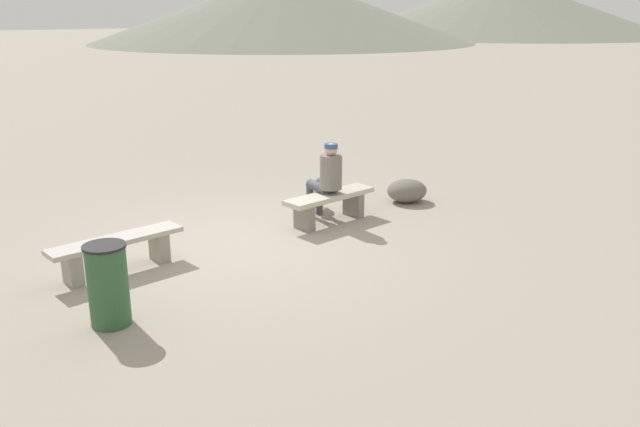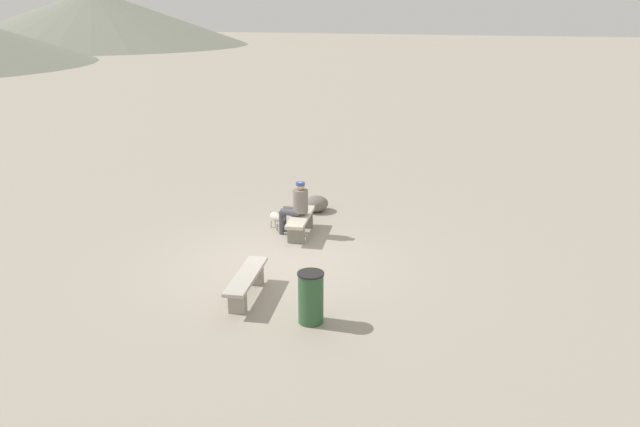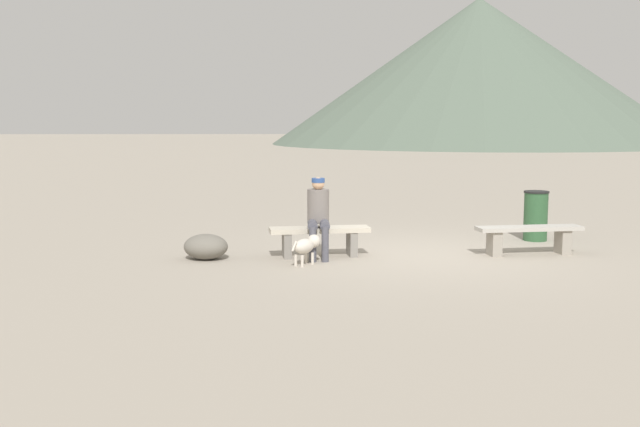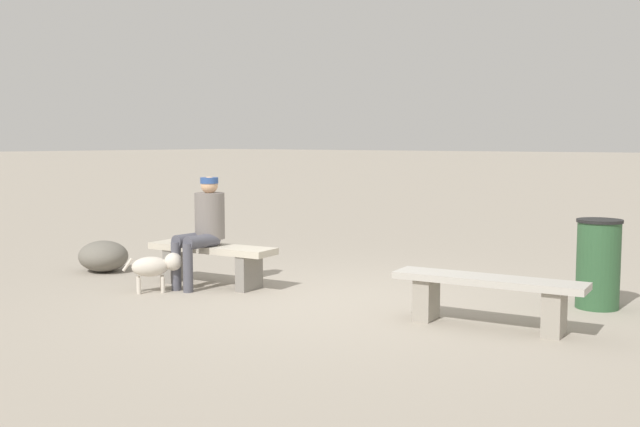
{
  "view_description": "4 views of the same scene",
  "coord_description": "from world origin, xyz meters",
  "px_view_note": "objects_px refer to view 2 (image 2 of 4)",
  "views": [
    {
      "loc": [
        -4.01,
        -7.8,
        3.18
      ],
      "look_at": [
        1.11,
        -0.42,
        0.37
      ],
      "focal_mm": 36.88,
      "sensor_mm": 36.0,
      "label": 1
    },
    {
      "loc": [
        -11.09,
        -4.23,
        4.99
      ],
      "look_at": [
        1.51,
        -0.42,
        0.6
      ],
      "focal_mm": 35.17,
      "sensor_mm": 36.0,
      "label": 2
    },
    {
      "loc": [
        1.9,
        11.47,
        2.13
      ],
      "look_at": [
        1.65,
        0.4,
        0.72
      ],
      "focal_mm": 41.19,
      "sensor_mm": 36.0,
      "label": 3
    },
    {
      "loc": [
        -4.47,
        6.08,
        1.65
      ],
      "look_at": [
        0.76,
        -0.79,
        0.81
      ],
      "focal_mm": 42.02,
      "sensor_mm": 36.0,
      "label": 4
    }
  ],
  "objects_px": {
    "seated_person": "(296,204)",
    "trash_bin": "(311,298)",
    "bench_left": "(247,281)",
    "bench_right": "(301,221)",
    "dog": "(277,217)",
    "boulder": "(316,204)"
  },
  "relations": [
    {
      "from": "bench_left",
      "to": "boulder",
      "type": "relative_size",
      "value": 2.51
    },
    {
      "from": "dog",
      "to": "boulder",
      "type": "height_order",
      "value": "dog"
    },
    {
      "from": "seated_person",
      "to": "dog",
      "type": "xyz_separation_m",
      "value": [
        0.18,
        0.54,
        -0.43
      ]
    },
    {
      "from": "seated_person",
      "to": "trash_bin",
      "type": "xyz_separation_m",
      "value": [
        -3.91,
        -1.58,
        -0.28
      ]
    },
    {
      "from": "trash_bin",
      "to": "boulder",
      "type": "bearing_deg",
      "value": 16.42
    },
    {
      "from": "bench_left",
      "to": "bench_right",
      "type": "height_order",
      "value": "bench_right"
    },
    {
      "from": "seated_person",
      "to": "trash_bin",
      "type": "height_order",
      "value": "seated_person"
    },
    {
      "from": "dog",
      "to": "bench_right",
      "type": "bearing_deg",
      "value": 18.64
    },
    {
      "from": "bench_left",
      "to": "boulder",
      "type": "xyz_separation_m",
      "value": [
        5.11,
        0.29,
        -0.12
      ]
    },
    {
      "from": "bench_right",
      "to": "trash_bin",
      "type": "height_order",
      "value": "trash_bin"
    },
    {
      "from": "bench_left",
      "to": "trash_bin",
      "type": "distance_m",
      "value": 1.48
    },
    {
      "from": "bench_left",
      "to": "dog",
      "type": "bearing_deg",
      "value": 4.37
    },
    {
      "from": "bench_right",
      "to": "dog",
      "type": "relative_size",
      "value": 2.92
    },
    {
      "from": "bench_left",
      "to": "seated_person",
      "type": "bearing_deg",
      "value": -3.99
    },
    {
      "from": "bench_left",
      "to": "trash_bin",
      "type": "bearing_deg",
      "value": -118.83
    },
    {
      "from": "seated_person",
      "to": "boulder",
      "type": "xyz_separation_m",
      "value": [
        1.74,
        0.08,
        -0.53
      ]
    },
    {
      "from": "boulder",
      "to": "trash_bin",
      "type": "bearing_deg",
      "value": -163.58
    },
    {
      "from": "bench_left",
      "to": "boulder",
      "type": "bearing_deg",
      "value": -4.24
    },
    {
      "from": "bench_right",
      "to": "boulder",
      "type": "distance_m",
      "value": 1.78
    },
    {
      "from": "dog",
      "to": "bench_left",
      "type": "bearing_deg",
      "value": -41.74
    },
    {
      "from": "bench_left",
      "to": "dog",
      "type": "distance_m",
      "value": 3.63
    },
    {
      "from": "trash_bin",
      "to": "seated_person",
      "type": "bearing_deg",
      "value": 22.02
    }
  ]
}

